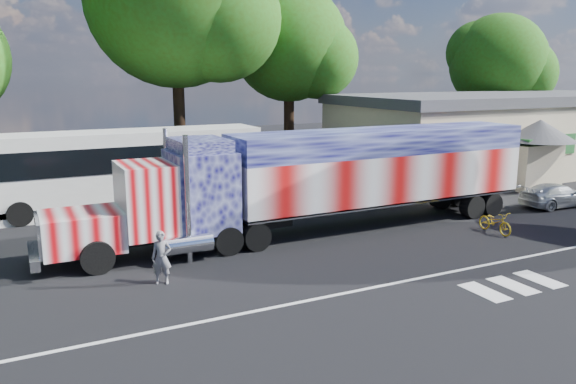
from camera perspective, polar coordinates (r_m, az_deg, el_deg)
name	(u,v)px	position (r m, az deg, el deg)	size (l,w,h in m)	color
ground	(325,259)	(20.22, 3.82, -6.85)	(100.00, 100.00, 0.00)	black
lane_markings	(434,286)	(18.29, 14.58, -9.27)	(30.00, 2.67, 0.01)	silver
semi_truck	(330,177)	(23.34, 4.26, 1.54)	(21.02, 3.32, 4.48)	black
coach_bus	(127,168)	(28.49, -16.03, 2.31)	(13.09, 3.05, 3.81)	silver
hall_building	(501,133)	(40.51, 20.84, 5.64)	(22.40, 12.80, 5.20)	beige
parked_car	(557,195)	(30.95, 25.62, -0.29)	(1.63, 4.00, 1.16)	#B9BDBE
woman	(161,258)	(18.13, -12.73, -6.52)	(0.62, 0.41, 1.70)	slate
bicycle	(495,222)	(24.87, 20.29, -2.87)	(0.62, 1.78, 0.94)	gold
tree_far_ne	(500,63)	(50.69, 20.72, 12.14)	(8.31, 7.91, 11.37)	black
tree_ne_a	(291,44)	(38.61, 0.31, 14.81)	(8.12, 7.74, 12.38)	black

